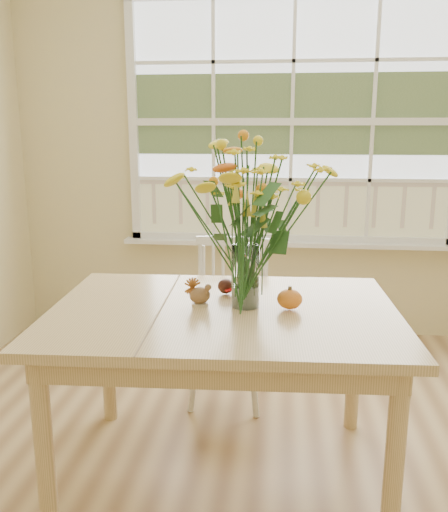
# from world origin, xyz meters

# --- Properties ---
(wall_back) EXTENTS (4.00, 0.02, 2.70)m
(wall_back) POSITION_xyz_m (0.00, 2.25, 1.35)
(wall_back) COLOR beige
(wall_back) RESTS_ON floor
(window) EXTENTS (2.42, 0.12, 1.74)m
(window) POSITION_xyz_m (0.00, 2.21, 1.53)
(window) COLOR silver
(window) RESTS_ON wall_back
(dining_table) EXTENTS (1.48, 1.09, 0.77)m
(dining_table) POSITION_xyz_m (-0.29, 0.45, 0.68)
(dining_table) COLOR tan
(dining_table) RESTS_ON floor
(windsor_chair) EXTENTS (0.44, 0.42, 0.89)m
(windsor_chair) POSITION_xyz_m (-0.33, 1.18, 0.50)
(windsor_chair) COLOR white
(windsor_chair) RESTS_ON floor
(flower_vase) EXTENTS (0.55, 0.55, 0.66)m
(flower_vase) POSITION_xyz_m (-0.20, 0.48, 1.17)
(flower_vase) COLOR white
(flower_vase) RESTS_ON dining_table
(pumpkin) EXTENTS (0.11, 0.11, 0.08)m
(pumpkin) POSITION_xyz_m (-0.01, 0.46, 0.81)
(pumpkin) COLOR #CA5D17
(pumpkin) RESTS_ON dining_table
(turkey_figurine) EXTENTS (0.11, 0.09, 0.11)m
(turkey_figurine) POSITION_xyz_m (-0.39, 0.47, 0.82)
(turkey_figurine) COLOR #CCB78C
(turkey_figurine) RESTS_ON dining_table
(dark_gourd) EXTENTS (0.13, 0.09, 0.07)m
(dark_gourd) POSITION_xyz_m (-0.30, 0.65, 0.81)
(dark_gourd) COLOR #38160F
(dark_gourd) RESTS_ON dining_table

